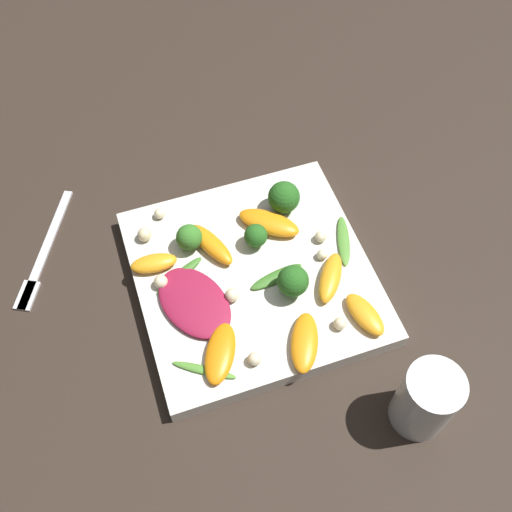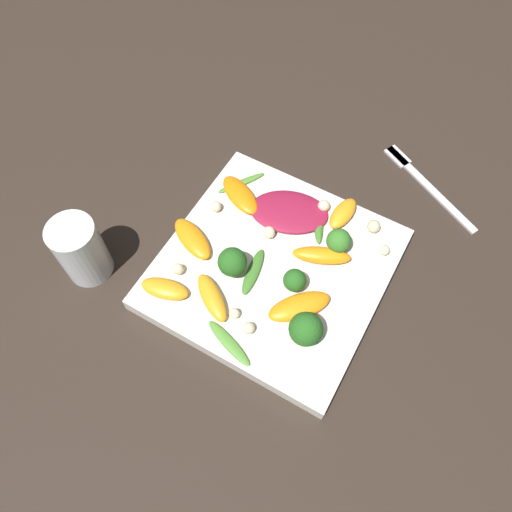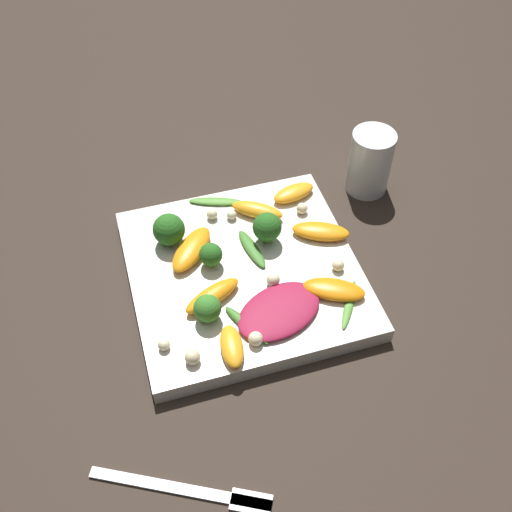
% 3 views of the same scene
% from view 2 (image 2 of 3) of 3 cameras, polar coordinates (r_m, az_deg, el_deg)
% --- Properties ---
extents(ground_plane, '(2.40, 2.40, 0.00)m').
position_cam_2_polar(ground_plane, '(0.67, 2.00, -1.93)').
color(ground_plane, '#2D231C').
extents(plate, '(0.28, 0.28, 0.02)m').
position_cam_2_polar(plate, '(0.66, 2.03, -1.47)').
color(plate, silver).
rests_on(plate, ground_plane).
extents(drinking_glass, '(0.06, 0.06, 0.09)m').
position_cam_2_polar(drinking_glass, '(0.67, -19.39, 0.64)').
color(drinking_glass, white).
rests_on(drinking_glass, ground_plane).
extents(fork, '(0.10, 0.17, 0.01)m').
position_cam_2_polar(fork, '(0.79, 18.28, 8.49)').
color(fork, silver).
rests_on(fork, ground_plane).
extents(radicchio_leaf_0, '(0.10, 0.12, 0.01)m').
position_cam_2_polar(radicchio_leaf_0, '(0.68, 3.79, 5.07)').
color(radicchio_leaf_0, maroon).
rests_on(radicchio_leaf_0, plate).
extents(orange_segment_0, '(0.08, 0.08, 0.02)m').
position_cam_2_polar(orange_segment_0, '(0.61, 4.96, -5.77)').
color(orange_segment_0, orange).
rests_on(orange_segment_0, plate).
extents(orange_segment_1, '(0.04, 0.07, 0.02)m').
position_cam_2_polar(orange_segment_1, '(0.63, -10.39, -3.71)').
color(orange_segment_1, orange).
rests_on(orange_segment_1, plate).
extents(orange_segment_2, '(0.06, 0.03, 0.02)m').
position_cam_2_polar(orange_segment_2, '(0.69, 9.91, 4.83)').
color(orange_segment_2, orange).
rests_on(orange_segment_2, plate).
extents(orange_segment_3, '(0.06, 0.08, 0.02)m').
position_cam_2_polar(orange_segment_3, '(0.66, -7.28, 1.98)').
color(orange_segment_3, orange).
rests_on(orange_segment_3, plate).
extents(orange_segment_4, '(0.05, 0.08, 0.02)m').
position_cam_2_polar(orange_segment_4, '(0.65, 7.51, 0.07)').
color(orange_segment_4, orange).
rests_on(orange_segment_4, plate).
extents(orange_segment_5, '(0.06, 0.07, 0.02)m').
position_cam_2_polar(orange_segment_5, '(0.62, -5.06, -4.75)').
color(orange_segment_5, orange).
rests_on(orange_segment_5, plate).
extents(orange_segment_6, '(0.06, 0.08, 0.01)m').
position_cam_2_polar(orange_segment_6, '(0.70, -1.82, 7.00)').
color(orange_segment_6, orange).
rests_on(orange_segment_6, plate).
extents(broccoli_floret_0, '(0.04, 0.04, 0.04)m').
position_cam_2_polar(broccoli_floret_0, '(0.62, -2.72, -0.71)').
color(broccoli_floret_0, '#7A9E51').
rests_on(broccoli_floret_0, plate).
extents(broccoli_floret_1, '(0.04, 0.04, 0.04)m').
position_cam_2_polar(broccoli_floret_1, '(0.59, 5.72, -8.32)').
color(broccoli_floret_1, '#7A9E51').
rests_on(broccoli_floret_1, plate).
extents(broccoli_floret_2, '(0.03, 0.03, 0.04)m').
position_cam_2_polar(broccoli_floret_2, '(0.65, 9.42, 1.70)').
color(broccoli_floret_2, '#7A9E51').
rests_on(broccoli_floret_2, plate).
extents(broccoli_floret_3, '(0.03, 0.03, 0.03)m').
position_cam_2_polar(broccoli_floret_3, '(0.62, 4.43, -2.81)').
color(broccoli_floret_3, '#84AD5B').
rests_on(broccoli_floret_3, plate).
extents(arugula_sprig_0, '(0.07, 0.05, 0.00)m').
position_cam_2_polar(arugula_sprig_0, '(0.71, -1.68, 8.36)').
color(arugula_sprig_0, '#518E33').
rests_on(arugula_sprig_0, plate).
extents(arugula_sprig_1, '(0.07, 0.03, 0.01)m').
position_cam_2_polar(arugula_sprig_1, '(0.64, -0.33, -1.78)').
color(arugula_sprig_1, '#3D7528').
rests_on(arugula_sprig_1, plate).
extents(arugula_sprig_2, '(0.04, 0.07, 0.01)m').
position_cam_2_polar(arugula_sprig_2, '(0.60, -3.11, -9.90)').
color(arugula_sprig_2, '#518E33').
rests_on(arugula_sprig_2, plate).
extents(arugula_sprig_3, '(0.07, 0.04, 0.01)m').
position_cam_2_polar(arugula_sprig_3, '(0.68, 7.15, 3.93)').
color(arugula_sprig_3, '#3D7528').
rests_on(arugula_sprig_3, plate).
extents(macadamia_nut_0, '(0.02, 0.02, 0.02)m').
position_cam_2_polar(macadamia_nut_0, '(0.66, 1.50, 2.72)').
color(macadamia_nut_0, beige).
rests_on(macadamia_nut_0, plate).
extents(macadamia_nut_1, '(0.02, 0.02, 0.02)m').
position_cam_2_polar(macadamia_nut_1, '(0.68, 13.31, 3.33)').
color(macadamia_nut_1, beige).
rests_on(macadamia_nut_1, plate).
extents(macadamia_nut_2, '(0.02, 0.02, 0.02)m').
position_cam_2_polar(macadamia_nut_2, '(0.64, -8.90, -1.49)').
color(macadamia_nut_2, beige).
rests_on(macadamia_nut_2, plate).
extents(macadamia_nut_3, '(0.02, 0.02, 0.02)m').
position_cam_2_polar(macadamia_nut_3, '(0.69, 7.75, 5.70)').
color(macadamia_nut_3, beige).
rests_on(macadamia_nut_3, plate).
extents(macadamia_nut_4, '(0.01, 0.01, 0.01)m').
position_cam_2_polar(macadamia_nut_4, '(0.67, 14.49, 0.66)').
color(macadamia_nut_4, beige).
rests_on(macadamia_nut_4, plate).
extents(macadamia_nut_5, '(0.01, 0.01, 0.01)m').
position_cam_2_polar(macadamia_nut_5, '(0.61, -2.48, -6.58)').
color(macadamia_nut_5, beige).
rests_on(macadamia_nut_5, plate).
extents(macadamia_nut_6, '(0.01, 0.01, 0.01)m').
position_cam_2_polar(macadamia_nut_6, '(0.60, -0.83, -8.24)').
color(macadamia_nut_6, beige).
rests_on(macadamia_nut_6, plate).
extents(macadamia_nut_7, '(0.02, 0.02, 0.02)m').
position_cam_2_polar(macadamia_nut_7, '(0.69, -4.60, 5.66)').
color(macadamia_nut_7, beige).
rests_on(macadamia_nut_7, plate).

